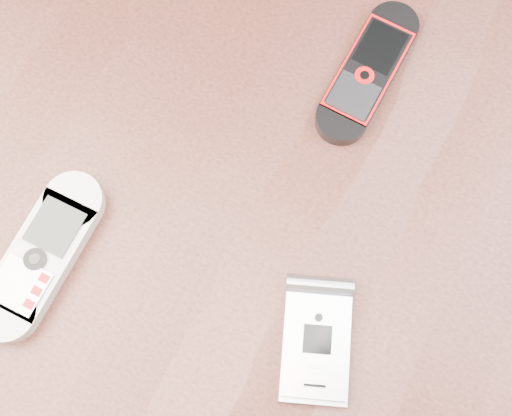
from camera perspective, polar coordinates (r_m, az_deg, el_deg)
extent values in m
plane|color=#472B19|center=(1.29, -0.20, -9.87)|extent=(4.00, 4.00, 0.00)
cube|color=black|center=(0.57, -0.45, -0.60)|extent=(1.20, 0.80, 0.03)
cube|color=beige|center=(0.56, -16.76, -3.65)|extent=(0.05, 0.14, 0.02)
cube|color=black|center=(0.60, 8.94, 10.74)|extent=(0.05, 0.14, 0.01)
cube|color=#B7B7BC|center=(0.53, 4.86, -10.78)|extent=(0.08, 0.11, 0.01)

